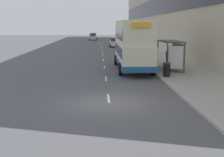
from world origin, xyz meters
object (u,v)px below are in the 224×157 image
at_px(double_decker_bus_near, 133,44).
at_px(car_1, 115,42).
at_px(pedestrian_1, 167,57).
at_px(litter_bin, 167,69).
at_px(bus_shelter, 173,50).
at_px(pedestrian_at_shelter, 153,56).
at_px(car_0, 93,37).

bearing_deg(double_decker_bus_near, car_1, 90.10).
bearing_deg(pedestrian_1, car_1, 97.27).
xyz_separation_m(car_1, litter_bin, (2.12, -33.49, -0.16)).
xyz_separation_m(bus_shelter, car_1, (-3.35, 30.26, -1.05)).
relative_size(double_decker_bus_near, pedestrian_at_shelter, 5.92).
xyz_separation_m(pedestrian_at_shelter, pedestrian_1, (1.31, -0.19, -0.06)).
bearing_deg(car_0, pedestrian_1, 98.41).
bearing_deg(litter_bin, pedestrian_1, 77.20).
bearing_deg(pedestrian_at_shelter, litter_bin, -90.62).
xyz_separation_m(double_decker_bus_near, car_0, (-4.49, 55.20, -1.39)).
relative_size(car_0, litter_bin, 4.09).
distance_m(pedestrian_at_shelter, litter_bin, 6.25).
distance_m(car_1, pedestrian_at_shelter, 27.33).
height_order(double_decker_bus_near, car_1, double_decker_bus_near).
height_order(bus_shelter, pedestrian_1, bus_shelter).
relative_size(pedestrian_1, litter_bin, 1.54).
xyz_separation_m(double_decker_bus_near, car_1, (-0.05, 28.93, -1.46)).
height_order(pedestrian_at_shelter, pedestrian_1, pedestrian_at_shelter).
bearing_deg(car_1, pedestrian_at_shelter, -85.40).
bearing_deg(litter_bin, pedestrian_at_shelter, 89.38).
bearing_deg(pedestrian_1, litter_bin, -102.80).
relative_size(bus_shelter, car_1, 1.08).
distance_m(bus_shelter, car_1, 30.46).
bearing_deg(double_decker_bus_near, litter_bin, -65.54).
distance_m(bus_shelter, pedestrian_1, 2.98).
height_order(double_decker_bus_near, pedestrian_1, double_decker_bus_near).
distance_m(pedestrian_1, litter_bin, 6.22).
xyz_separation_m(car_0, pedestrian_at_shelter, (6.64, -53.52, 0.12)).
bearing_deg(double_decker_bus_near, car_0, 94.65).
xyz_separation_m(bus_shelter, car_0, (-7.79, 56.54, -0.98)).
relative_size(pedestrian_at_shelter, pedestrian_1, 1.07).
bearing_deg(pedestrian_1, double_decker_bus_near, -156.55).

